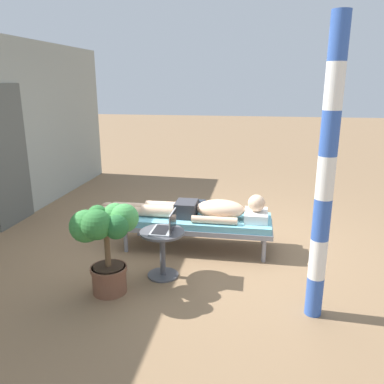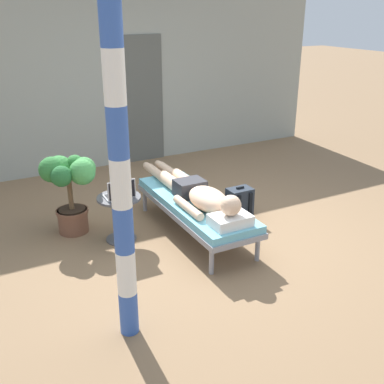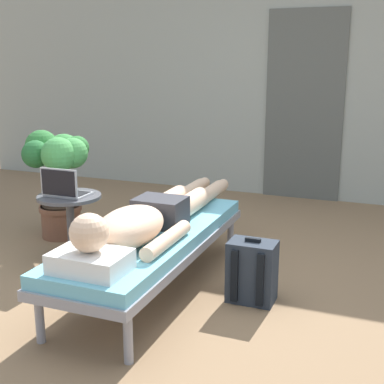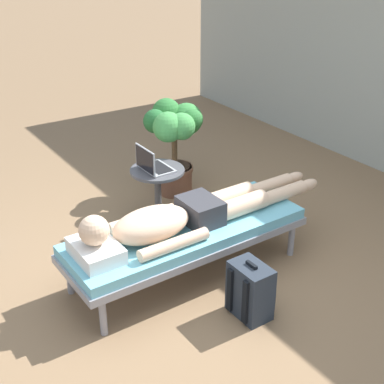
{
  "view_description": "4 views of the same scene",
  "coord_description": "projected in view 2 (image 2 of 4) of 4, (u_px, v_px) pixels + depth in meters",
  "views": [
    {
      "loc": [
        -4.75,
        -0.54,
        2.06
      ],
      "look_at": [
        -0.02,
        0.25,
        0.69
      ],
      "focal_mm": 36.31,
      "sensor_mm": 36.0,
      "label": 1
    },
    {
      "loc": [
        -2.45,
        -4.06,
        2.46
      ],
      "look_at": [
        -0.23,
        0.15,
        0.53
      ],
      "focal_mm": 43.12,
      "sensor_mm": 36.0,
      "label": 2
    },
    {
      "loc": [
        1.28,
        -2.78,
        1.51
      ],
      "look_at": [
        -0.02,
        0.46,
        0.63
      ],
      "focal_mm": 48.92,
      "sensor_mm": 36.0,
      "label": 3
    },
    {
      "loc": [
        2.79,
        -1.83,
        2.52
      ],
      "look_at": [
        -0.39,
        0.35,
        0.57
      ],
      "focal_mm": 51.57,
      "sensor_mm": 36.0,
      "label": 4
    }
  ],
  "objects": [
    {
      "name": "laptop",
      "position": [
        120.0,
        193.0,
        4.95
      ],
      "size": [
        0.31,
        0.24,
        0.23
      ],
      "color": "#A5A8AD",
      "rests_on": "side_table"
    },
    {
      "name": "backpack",
      "position": [
        239.0,
        204.0,
        5.65
      ],
      "size": [
        0.3,
        0.26,
        0.42
      ],
      "color": "#262D38",
      "rests_on": "ground"
    },
    {
      "name": "porch_post",
      "position": [
        121.0,
        183.0,
        3.26
      ],
      "size": [
        0.15,
        0.15,
        2.58
      ],
      "color": "#3359B2",
      "rests_on": "ground"
    },
    {
      "name": "potted_plant",
      "position": [
        69.0,
        183.0,
        5.18
      ],
      "size": [
        0.62,
        0.63,
        0.93
      ],
      "color": "brown",
      "rests_on": "ground"
    },
    {
      "name": "person_reclining",
      "position": [
        198.0,
        193.0,
        5.12
      ],
      "size": [
        0.53,
        2.17,
        0.32
      ],
      "color": "white",
      "rests_on": "lounge_chair"
    },
    {
      "name": "ground_plane",
      "position": [
        216.0,
        235.0,
        5.31
      ],
      "size": [
        40.0,
        40.0,
        0.0
      ],
      "primitive_type": "plane",
      "color": "#846647"
    },
    {
      "name": "lounge_chair",
      "position": [
        195.0,
        206.0,
        5.23
      ],
      "size": [
        0.65,
        1.9,
        0.42
      ],
      "color": "gray",
      "rests_on": "ground"
    },
    {
      "name": "side_table",
      "position": [
        120.0,
        211.0,
        5.08
      ],
      "size": [
        0.48,
        0.48,
        0.52
      ],
      "color": "#4C4C51",
      "rests_on": "ground"
    },
    {
      "name": "house_door_panel",
      "position": [
        139.0,
        100.0,
        7.49
      ],
      "size": [
        0.84,
        0.03,
        2.04
      ],
      "primitive_type": "cube",
      "color": "#545651",
      "rests_on": "ground"
    },
    {
      "name": "house_wall_back",
      "position": [
        108.0,
        81.0,
        7.25
      ],
      "size": [
        7.6,
        0.2,
        2.7
      ],
      "primitive_type": "cube",
      "color": "#999E93",
      "rests_on": "ground"
    }
  ]
}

